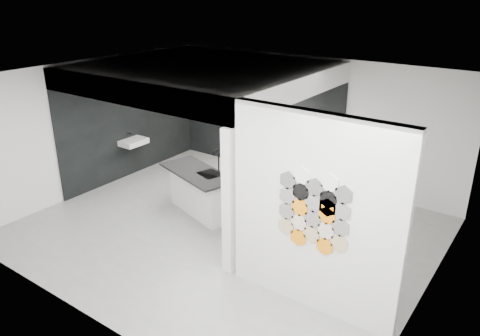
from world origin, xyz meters
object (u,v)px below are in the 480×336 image
Objects in this scene: wall_basin at (134,142)px; utensil_cup at (224,108)px; glass_bowl at (310,124)px; kettle at (301,120)px; partition_panel at (314,215)px; bottle_dark at (253,112)px; kitchen_island at (201,191)px; stockpot at (228,107)px; glass_vase at (310,123)px.

utensil_cup is (1.01, 2.07, 0.52)m from wall_basin.
glass_bowl reaches higher than utensil_cup.
partition_panel is at bearing -63.94° from kettle.
bottle_dark reaches higher than wall_basin.
kitchen_island is at bearing -110.68° from kettle.
kettle is at bearing 180.00° from glass_bowl.
kitchen_island is at bearing -12.01° from wall_basin.
stockpot is 0.13m from utensil_cup.
partition_panel is at bearing -18.23° from wall_basin.
stockpot reaches higher than kitchen_island.
utensil_cup reaches higher than kitchen_island.
stockpot is at bearing 138.17° from partition_panel.
bottle_dark is at bearing 47.62° from wall_basin.
kettle is (-2.31, 3.87, 0.00)m from partition_panel.
glass_bowl is (3.39, 2.07, 0.52)m from wall_basin.
partition_panel reaches higher than wall_basin.
partition_panel is 4.39m from glass_bowl.
stockpot is (1.15, 2.07, 0.55)m from wall_basin.
kettle reaches higher than bottle_dark.
glass_vase is (3.39, 2.07, 0.54)m from wall_basin.
bottle_dark is at bearing 132.81° from partition_panel.
bottle_dark is 1.54× the size of utensil_cup.
partition_panel reaches higher than glass_bowl.
bottle_dark is (-1.27, 0.00, -0.01)m from kettle.
glass_bowl reaches higher than wall_basin.
kettle is 2.14m from utensil_cup.
wall_basin is 3.81m from kettle.
bottle_dark is at bearing 175.24° from kettle.
glass_vase is 0.98× the size of bottle_dark.
glass_bowl is 0.02m from glass_vase.
wall_basin is 6.13× the size of utensil_cup.
partition_panel is 5.89m from utensil_cup.
glass_vase is at bearing 0.00° from glass_bowl.
glass_vase is at bearing 31.35° from wall_basin.
glass_vase is (2.24, 0.00, -0.00)m from stockpot.
glass_bowl reaches higher than kitchen_island.
wall_basin is at bearing -148.65° from glass_vase.
glass_vase is at bearing -4.76° from kettle.
wall_basin is 3.97× the size of bottle_dark.
kitchen_island is (-3.04, 1.28, -0.94)m from partition_panel.
bottle_dark is at bearing 0.00° from stockpot.
partition_panel is 14.49× the size of kettle.
partition_panel is 1.54× the size of kitchen_island.
bottle_dark is (-1.51, 0.00, 0.00)m from glass_vase.
kettle is at bearing 91.38° from kitchen_island.
kettle reaches higher than utensil_cup.
stockpot reaches higher than bottle_dark.
wall_basin is at bearing -151.59° from kettle.
kettle is 1.27m from bottle_dark.
partition_panel is 5.78m from wall_basin.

